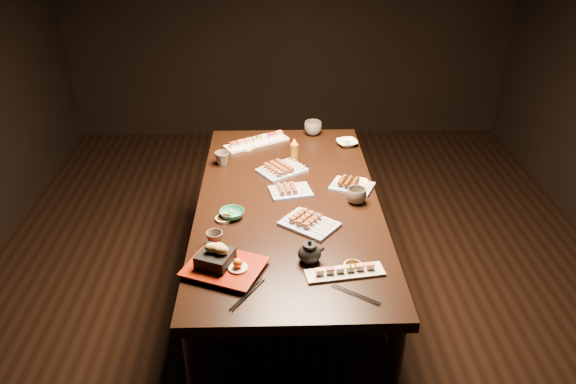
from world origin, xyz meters
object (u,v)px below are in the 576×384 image
object	(u,v)px
sushi_platter_near	(345,270)
teapot	(310,251)
dining_table	(288,261)
teacup_near_left	(215,239)
teacup_far_right	(313,128)
edamame_bowl_green	(232,214)
edamame_bowl_cream	(347,143)
teacup_mid_right	(356,196)
condiment_bottle	(294,150)
yakitori_plate_center	(290,188)
teacup_far_left	(222,159)
yakitori_plate_right	(309,220)
sushi_platter_far	(257,140)
yakitori_plate_left	(282,167)
tempura_tray	(224,259)

from	to	relation	value
sushi_platter_near	teapot	xyz separation A→B (m)	(-0.14, 0.09, 0.03)
dining_table	teacup_near_left	xyz separation A→B (m)	(-0.33, -0.39, 0.41)
teacup_far_right	edamame_bowl_green	bearing A→B (deg)	-114.74
edamame_bowl_cream	teacup_mid_right	world-z (taller)	teacup_mid_right
teacup_near_left	condiment_bottle	bearing A→B (deg)	65.34
dining_table	condiment_bottle	distance (m)	0.63
teacup_mid_right	sushi_platter_near	bearing A→B (deg)	-102.20
yakitori_plate_center	teacup_mid_right	world-z (taller)	teacup_mid_right
teacup_mid_right	teacup_near_left	bearing A→B (deg)	-151.93
teacup_far_left	condiment_bottle	distance (m)	0.41
yakitori_plate_right	teacup_far_left	xyz separation A→B (m)	(-0.45, 0.65, 0.01)
yakitori_plate_center	teacup_mid_right	xyz separation A→B (m)	(0.32, -0.11, 0.01)
edamame_bowl_green	teapot	world-z (taller)	teapot
teacup_far_right	yakitori_plate_center	bearing A→B (deg)	-102.50
sushi_platter_far	yakitori_plate_left	xyz separation A→B (m)	(0.15, -0.38, 0.01)
yakitori_plate_center	teacup_near_left	bearing A→B (deg)	-138.68
sushi_platter_near	yakitori_plate_center	xyz separation A→B (m)	(-0.20, 0.68, 0.01)
edamame_bowl_cream	tempura_tray	xyz separation A→B (m)	(-0.65, -1.22, 0.04)
teacup_far_left	edamame_bowl_green	bearing A→B (deg)	-81.28
edamame_bowl_cream	condiment_bottle	bearing A→B (deg)	-146.10
tempura_tray	teacup_near_left	size ratio (longest dim) A/B	4.12
teacup_far_right	yakitori_plate_left	bearing A→B (deg)	-111.86
teacup_mid_right	teacup_far_right	distance (m)	0.87
dining_table	teapot	xyz separation A→B (m)	(0.07, -0.51, 0.42)
tempura_tray	teacup_far_left	size ratio (longest dim) A/B	3.72
edamame_bowl_green	condiment_bottle	world-z (taller)	condiment_bottle
dining_table	teacup_far_left	size ratio (longest dim) A/B	22.06
tempura_tray	sushi_platter_far	bearing A→B (deg)	107.73
sushi_platter_near	tempura_tray	bearing A→B (deg)	166.92
sushi_platter_far	teacup_far_left	size ratio (longest dim) A/B	4.88
sushi_platter_near	teacup_mid_right	size ratio (longest dim) A/B	3.29
sushi_platter_far	teacup_near_left	world-z (taller)	teacup_near_left
dining_table	sushi_platter_near	world-z (taller)	sushi_platter_near
edamame_bowl_green	edamame_bowl_cream	distance (m)	1.03
sushi_platter_near	condiment_bottle	xyz separation A→B (m)	(-0.17, 1.04, 0.05)
teacup_mid_right	teacup_far_right	world-z (taller)	teacup_far_right
edamame_bowl_green	teacup_mid_right	world-z (taller)	teacup_mid_right
sushi_platter_near	edamame_bowl_cream	bearing A→B (deg)	73.96
sushi_platter_far	edamame_bowl_green	bearing A→B (deg)	53.59
yakitori_plate_center	teacup_far_left	size ratio (longest dim) A/B	2.54
condiment_bottle	tempura_tray	bearing A→B (deg)	-107.85
tempura_tray	teacup_near_left	bearing A→B (deg)	129.47
yakitori_plate_left	condiment_bottle	world-z (taller)	condiment_bottle
yakitori_plate_right	edamame_bowl_cream	xyz separation A→B (m)	(0.28, 0.89, -0.02)
yakitori_plate_left	teacup_mid_right	distance (m)	0.50
sushi_platter_near	teapot	size ratio (longest dim) A/B	2.75
yakitori_plate_right	teapot	world-z (taller)	teapot
yakitori_plate_right	teacup_near_left	bearing A→B (deg)	-121.85
dining_table	yakitori_plate_center	bearing A→B (deg)	82.55
sushi_platter_near	teacup_mid_right	bearing A→B (deg)	69.05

